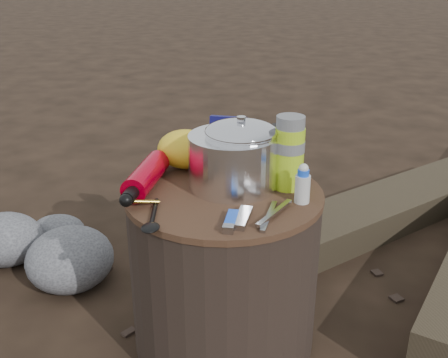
% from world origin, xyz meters
% --- Properties ---
extents(ground, '(60.00, 60.00, 0.00)m').
position_xyz_m(ground, '(0.00, 0.00, 0.00)').
color(ground, black).
rests_on(ground, ground).
extents(stump, '(0.48, 0.48, 0.45)m').
position_xyz_m(stump, '(0.00, 0.00, 0.22)').
color(stump, black).
rests_on(stump, ground).
extents(log_small, '(1.14, 1.12, 0.11)m').
position_xyz_m(log_small, '(0.46, 0.74, 0.06)').
color(log_small, '#31291C').
rests_on(log_small, ground).
extents(foil_windscreen, '(0.22, 0.22, 0.13)m').
position_xyz_m(foil_windscreen, '(0.02, 0.04, 0.51)').
color(foil_windscreen, silver).
rests_on(foil_windscreen, stump).
extents(camping_pot, '(0.17, 0.17, 0.17)m').
position_xyz_m(camping_pot, '(0.04, 0.04, 0.53)').
color(camping_pot, silver).
rests_on(camping_pot, stump).
extents(fuel_bottle, '(0.07, 0.26, 0.06)m').
position_xyz_m(fuel_bottle, '(-0.19, -0.01, 0.48)').
color(fuel_bottle, '#AC0017').
rests_on(fuel_bottle, stump).
extents(thermos, '(0.07, 0.07, 0.18)m').
position_xyz_m(thermos, '(0.15, 0.05, 0.54)').
color(thermos, '#A8D01D').
rests_on(thermos, stump).
extents(travel_mug, '(0.08, 0.08, 0.12)m').
position_xyz_m(travel_mug, '(0.13, 0.16, 0.51)').
color(travel_mug, black).
rests_on(travel_mug, stump).
extents(stuff_sack, '(0.15, 0.13, 0.10)m').
position_xyz_m(stuff_sack, '(-0.13, 0.14, 0.50)').
color(stuff_sack, yellow).
rests_on(stuff_sack, stump).
extents(food_pouch, '(0.10, 0.03, 0.13)m').
position_xyz_m(food_pouch, '(-0.02, 0.20, 0.51)').
color(food_pouch, '#0E0C4C').
rests_on(food_pouch, stump).
extents(lighter, '(0.02, 0.09, 0.02)m').
position_xyz_m(lighter, '(0.04, -0.16, 0.45)').
color(lighter, blue).
rests_on(lighter, stump).
extents(multitool, '(0.03, 0.10, 0.01)m').
position_xyz_m(multitool, '(0.07, -0.15, 0.45)').
color(multitool, '#9E9EA2').
rests_on(multitool, stump).
extents(pot_grabber, '(0.07, 0.15, 0.01)m').
position_xyz_m(pot_grabber, '(0.12, -0.12, 0.45)').
color(pot_grabber, '#9E9EA2').
rests_on(pot_grabber, stump).
extents(spork, '(0.06, 0.16, 0.01)m').
position_xyz_m(spork, '(-0.13, -0.15, 0.45)').
color(spork, black).
rests_on(spork, stump).
extents(squeeze_bottle, '(0.04, 0.04, 0.09)m').
position_xyz_m(squeeze_bottle, '(0.19, -0.03, 0.49)').
color(squeeze_bottle, silver).
rests_on(squeeze_bottle, stump).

